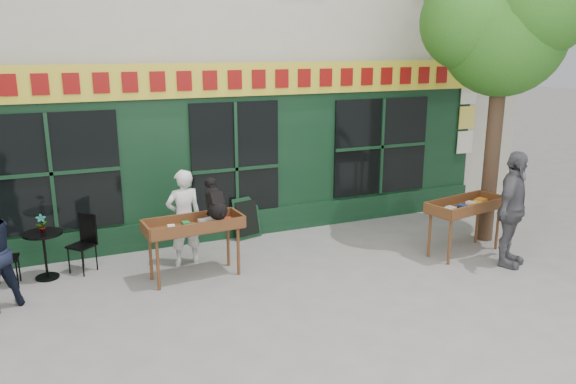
% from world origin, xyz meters
% --- Properties ---
extents(ground, '(80.00, 80.00, 0.00)m').
position_xyz_m(ground, '(0.00, 0.00, 0.00)').
color(ground, slate).
rests_on(ground, ground).
extents(street_tree, '(3.05, 2.90, 5.60)m').
position_xyz_m(street_tree, '(4.34, 0.36, 4.11)').
color(street_tree, '#382619').
rests_on(street_tree, ground).
extents(book_cart_center, '(1.54, 0.72, 0.99)m').
position_xyz_m(book_cart_center, '(-1.24, 0.71, 0.82)').
color(book_cart_center, brown).
rests_on(book_cart_center, ground).
extents(dog, '(0.38, 0.62, 0.60)m').
position_xyz_m(dog, '(-0.89, 0.66, 1.29)').
color(dog, black).
rests_on(dog, book_cart_center).
extents(woman, '(0.62, 0.43, 1.63)m').
position_xyz_m(woman, '(-1.24, 1.36, 0.82)').
color(woman, white).
rests_on(woman, ground).
extents(book_cart_right, '(1.59, 0.89, 0.99)m').
position_xyz_m(book_cart_right, '(3.41, -0.13, 0.82)').
color(book_cart_right, brown).
rests_on(book_cart_right, ground).
extents(man_right, '(1.22, 1.00, 1.95)m').
position_xyz_m(man_right, '(3.71, -0.88, 0.97)').
color(man_right, '#525256').
rests_on(man_right, ground).
extents(bistro_table, '(0.60, 0.60, 0.76)m').
position_xyz_m(bistro_table, '(-3.42, 1.62, 0.54)').
color(bistro_table, black).
rests_on(bistro_table, ground).
extents(bistro_chair_right, '(0.51, 0.51, 0.95)m').
position_xyz_m(bistro_chair_right, '(-2.80, 1.73, 0.56)').
color(bistro_chair_right, black).
rests_on(bistro_chair_right, ground).
extents(potted_plant, '(0.17, 0.13, 0.29)m').
position_xyz_m(potted_plant, '(-3.42, 1.62, 0.91)').
color(potted_plant, gray).
rests_on(potted_plant, bistro_table).
extents(chalkboard, '(0.59, 0.32, 0.79)m').
position_xyz_m(chalkboard, '(0.16, 2.19, 0.40)').
color(chalkboard, black).
rests_on(chalkboard, ground).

